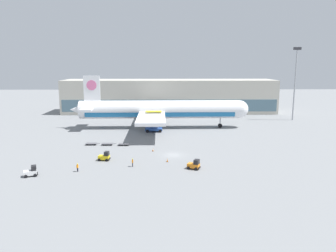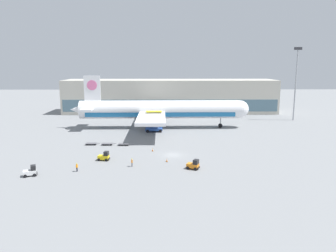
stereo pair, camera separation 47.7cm
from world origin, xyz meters
name	(u,v)px [view 2 (the right image)]	position (x,y,z in m)	size (l,w,h in m)	color
ground_plane	(173,155)	(0.00, 0.00, 0.00)	(400.00, 400.00, 0.00)	slate
terminal_building	(170,96)	(0.64, 69.76, 6.99)	(90.00, 18.20, 14.00)	#BCB7A8
light_mast	(296,79)	(46.27, 47.37, 15.20)	(2.80, 0.50, 26.62)	#9EA0A5
airplane_main	(158,110)	(-3.97, 33.02, 5.84)	(58.05, 48.07, 17.00)	white
scissor_lift_loader	(154,124)	(-5.14, 26.71, 2.36)	(5.23, 3.40, 6.36)	#284C99
baggage_tug_foreground	(194,165)	(3.81, -10.27, 0.88)	(2.81, 2.44, 2.00)	orange
baggage_tug_mid	(31,171)	(-26.94, -13.93, 0.88)	(2.78, 2.33, 2.00)	silver
baggage_tug_far	(104,156)	(-15.02, -4.01, 0.88)	(2.60, 1.89, 2.00)	yellow
baggage_dolly_lead	(91,143)	(-20.84, 9.99, 0.39)	(3.70, 1.50, 0.48)	#56565B
baggage_dolly_second	(107,144)	(-16.67, 9.65, 0.39)	(3.70, 1.50, 0.48)	#56565B
baggage_dolly_third	(124,144)	(-12.36, 9.30, 0.39)	(3.70, 1.50, 0.48)	#56565B
ground_crew_near	(132,162)	(-8.60, -8.46, 0.99)	(0.30, 0.55, 1.70)	black
ground_crew_far	(77,167)	(-18.99, -11.48, 0.97)	(0.32, 0.55, 1.66)	black
traffic_cone_near	(167,160)	(-1.47, -5.32, 0.37)	(0.40, 0.40, 0.75)	black
traffic_cone_far	(153,150)	(-4.79, 3.41, 0.38)	(0.40, 0.40, 0.77)	black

